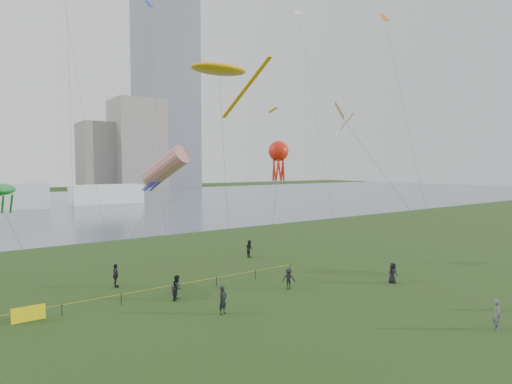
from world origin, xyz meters
TOP-DOWN VIEW (x-y plane):
  - ground_plane at (0.00, 0.00)m, footprint 400.00×400.00m
  - lake at (0.00, 100.00)m, footprint 400.00×120.00m
  - tower at (62.00, 168.00)m, footprint 24.00×24.00m
  - building_mid at (46.00, 162.00)m, footprint 20.00×20.00m
  - building_low at (32.00, 168.00)m, footprint 16.00×18.00m
  - pavilion_right at (14.00, 98.00)m, footprint 18.00×7.00m
  - fence at (-12.00, 13.04)m, footprint 24.07×0.07m
  - kite_flyer at (7.33, -5.20)m, footprint 0.82×0.80m
  - spectator_a at (-6.08, 11.66)m, footprint 1.15×1.16m
  - spectator_b at (2.56, 8.97)m, footprint 1.27×1.07m
  - spectator_c at (-8.81, 17.69)m, footprint 0.89×1.24m
  - spectator_d at (10.97, 5.14)m, footprint 0.95×0.70m
  - spectator_f at (-4.90, 7.02)m, footprint 0.81×0.66m
  - spectator_g at (6.92, 20.90)m, footprint 0.87×1.03m
  - kite_stingray at (0.59, 16.52)m, footprint 5.52×10.20m
  - kite_windsock at (-4.09, 18.12)m, footprint 8.34×5.23m
  - kite_octopus at (6.39, 15.16)m, footprint 5.24×5.06m
  - kite_delta at (8.29, 8.32)m, footprint 1.77×15.03m

SIDE VIEW (x-z plane):
  - ground_plane at x=0.00m, z-range 0.00..0.00m
  - lake at x=0.00m, z-range -0.02..0.06m
  - fence at x=-12.00m, z-range 0.03..1.08m
  - spectator_b at x=2.56m, z-range 0.00..1.70m
  - spectator_d at x=10.97m, z-range 0.00..1.77m
  - spectator_g at x=6.92m, z-range 0.00..1.88m
  - spectator_a at x=-6.08m, z-range 0.00..1.89m
  - kite_flyer at x=7.33m, z-range 0.00..1.90m
  - spectator_f at x=-4.90m, z-range 0.00..1.92m
  - spectator_c at x=-8.81m, z-range 0.00..1.95m
  - pavilion_right at x=14.00m, z-range 0.00..5.00m
  - kite_windsock at x=-4.09m, z-range 4.02..15.91m
  - kite_octopus at x=6.39m, z-range 5.15..17.64m
  - building_low at x=32.00m, z-range 0.00..28.00m
  - kite_delta at x=8.29m, z-range 6.37..21.95m
  - kite_stingray at x=0.59m, z-range 9.14..28.42m
  - building_mid at x=46.00m, z-range 0.00..38.00m
  - tower at x=62.00m, z-range 0.00..120.00m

